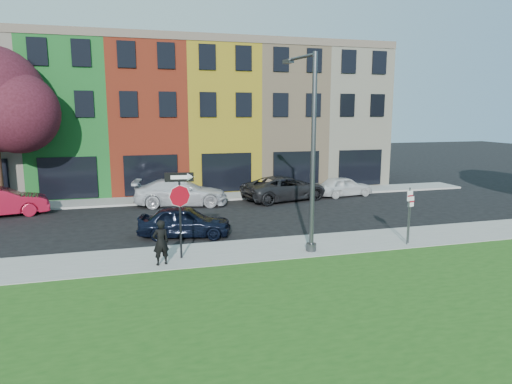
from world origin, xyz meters
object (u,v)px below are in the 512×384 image
object	(u,v)px
stop_sign	(180,198)
man	(161,243)
sedan_near	(185,222)
street_lamp	(310,153)

from	to	relation	value
stop_sign	man	world-z (taller)	stop_sign
man	sedan_near	world-z (taller)	man
stop_sign	street_lamp	world-z (taller)	street_lamp
man	sedan_near	distance (m)	4.17
sedan_near	street_lamp	xyz separation A→B (m)	(4.45, -3.65, 3.25)
man	street_lamp	distance (m)	6.51
sedan_near	street_lamp	bearing A→B (deg)	-116.52
stop_sign	man	size ratio (longest dim) A/B	1.98
man	stop_sign	bearing A→B (deg)	-158.54
man	sedan_near	size ratio (longest dim) A/B	0.38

